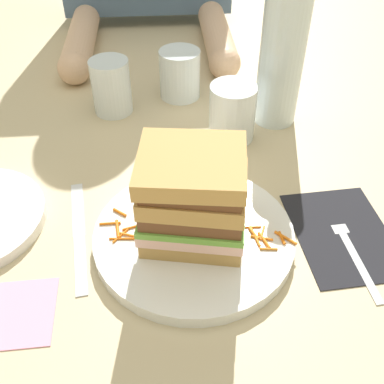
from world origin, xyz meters
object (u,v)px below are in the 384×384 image
Objects in this scene: empty_tumbler_1 at (180,74)px; napkin_pink at (18,313)px; fork at (350,245)px; empty_tumbler_0 at (111,87)px; sandwich at (193,197)px; knife at (79,237)px; water_bottle at (283,44)px; napkin_dark at (343,233)px; juice_glass at (232,116)px; main_plate at (194,236)px.

empty_tumbler_1 is 0.51m from napkin_pink.
empty_tumbler_0 reaches higher than fork.
napkin_pink is at bearing -114.07° from empty_tumbler_1.
knife is (-0.15, 0.02, -0.07)m from sandwich.
empty_tumbler_0 is at bearing 170.30° from water_bottle.
napkin_pink is (-0.40, -0.09, -0.00)m from napkin_dark.
empty_tumbler_0 reaches higher than juice_glass.
knife is 2.11× the size of empty_tumbler_0.
sandwich is 1.49× the size of empty_tumbler_0.
sandwich is 1.61× the size of empty_tumbler_1.
empty_tumbler_0 is (0.03, 0.31, 0.05)m from knife.
juice_glass is 0.43m from napkin_pink.
napkin_dark is 0.34m from knife.
napkin_pink is (-0.08, -0.42, -0.05)m from empty_tumbler_0.
water_bottle reaches higher than knife.
napkin_dark is 1.89× the size of empty_tumbler_1.
empty_tumbler_0 reaches higher than main_plate.
knife is (-0.34, 0.02, 0.00)m from napkin_dark.
empty_tumbler_0 is 1.09× the size of empty_tumbler_1.
sandwich is 0.71× the size of knife.
fork is 0.35m from knife.
knife is 0.12m from napkin_pink.
sandwich reaches higher than fork.
juice_glass reaches higher than empty_tumbler_1.
napkin_dark is at bearing -62.85° from empty_tumbler_1.
empty_tumbler_0 is (-0.12, 0.32, 0.04)m from main_plate.
knife is 0.68× the size of water_bottle.
empty_tumbler_1 is (-0.08, 0.14, 0.00)m from juice_glass.
empty_tumbler_1 is at bearing 20.10° from empty_tumbler_0.
water_bottle is 3.11× the size of empty_tumbler_0.
water_bottle reaches higher than napkin_dark.
napkin_pink is (-0.20, -0.09, -0.01)m from main_plate.
empty_tumbler_0 is at bearing 133.62° from napkin_dark.
sandwich is 1.59× the size of napkin_pink.
napkin_pink is (-0.40, -0.07, -0.00)m from fork.
napkin_dark is at bearing -46.38° from empty_tumbler_0.
water_bottle is at bearing 39.95° from knife.
water_bottle is (0.08, 0.05, 0.10)m from juice_glass.
juice_glass reaches higher than knife.
fork is 1.75× the size of empty_tumbler_0.
fork reaches higher than napkin_pink.
napkin_dark is 0.02m from fork.
fork is at bearing 9.61° from napkin_pink.
knife is at bearing 173.31° from main_plate.
main_plate is 2.76× the size of juice_glass.
juice_glass is 0.13m from water_bottle.
napkin_dark is 0.41m from napkin_pink.
main_plate is 0.20m from fork.
napkin_pink is at bearing -155.37° from main_plate.
juice_glass is at bearing -25.99° from empty_tumbler_0.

